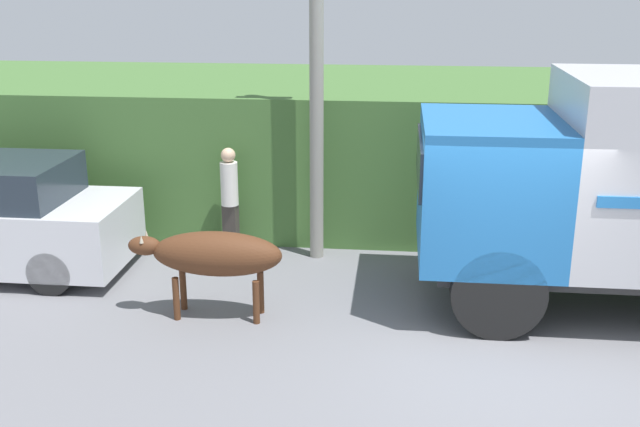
# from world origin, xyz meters

# --- Properties ---
(ground_plane) EXTENTS (60.00, 60.00, 0.00)m
(ground_plane) POSITION_xyz_m (0.00, 0.00, 0.00)
(ground_plane) COLOR slate
(hillside_embankment) EXTENTS (32.00, 5.09, 2.51)m
(hillside_embankment) POSITION_xyz_m (0.00, 6.05, 1.25)
(hillside_embankment) COLOR #426B33
(hillside_embankment) RESTS_ON ground_plane
(brown_cow) EXTENTS (2.08, 0.60, 1.20)m
(brown_cow) POSITION_xyz_m (-3.64, 0.74, 0.89)
(brown_cow) COLOR #512D19
(brown_cow) RESTS_ON ground_plane
(pedestrian_on_hill) EXTENTS (0.34, 0.34, 1.77)m
(pedestrian_on_hill) POSITION_xyz_m (-3.97, 3.19, 1.01)
(pedestrian_on_hill) COLOR #38332D
(pedestrian_on_hill) RESTS_ON ground_plane
(utility_pole) EXTENTS (0.90, 0.22, 5.96)m
(utility_pole) POSITION_xyz_m (-2.54, 3.14, 3.10)
(utility_pole) COLOR gray
(utility_pole) RESTS_ON ground_plane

